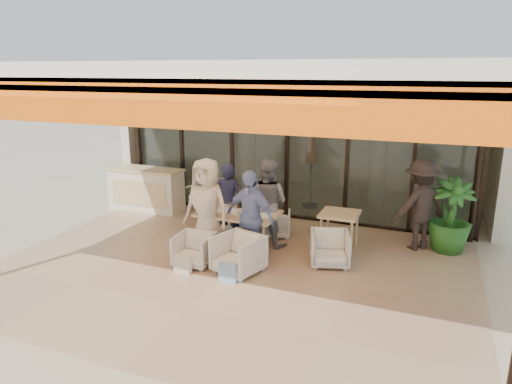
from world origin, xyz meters
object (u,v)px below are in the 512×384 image
chair_near_right (238,253)px  diner_grey (268,203)px  host_counter (146,189)px  dining_table (238,215)px  potted_palm (451,216)px  side_table (340,218)px  diner_navy (228,202)px  diner_periwinkle (250,217)px  chair_near_left (194,248)px  chair_far_left (239,214)px  chair_far_right (276,222)px  diner_cream (207,208)px  standing_woman (420,205)px  side_chair (330,247)px

chair_near_right → diner_grey: (-0.00, 1.40, 0.49)m
host_counter → dining_table: bearing=-25.3°
host_counter → potted_palm: 6.79m
dining_table → side_table: dining_table is taller
diner_navy → diner_periwinkle: bearing=121.0°
dining_table → chair_near_left: (-0.41, -0.96, -0.37)m
chair_far_left → chair_near_right: (0.84, -1.90, 0.00)m
chair_far_left → chair_near_right: size_ratio=0.99×
chair_far_right → chair_near_right: chair_near_right is taller
diner_grey → diner_cream: 1.23m
chair_near_right → diner_navy: 1.68m
diner_navy → diner_periwinkle: size_ratio=0.93×
diner_grey → standing_woman: bearing=-152.4°
potted_palm → host_counter: bearing=179.2°
side_chair → diner_grey: bearing=141.6°
chair_near_right → diner_periwinkle: size_ratio=0.44×
chair_far_right → diner_navy: (-0.84, -0.50, 0.49)m
dining_table → diner_navy: 0.61m
diner_periwinkle → standing_woman: bearing=46.6°
chair_far_left → diner_navy: bearing=99.3°
chair_far_left → potted_palm: potted_palm is taller
chair_far_left → chair_near_left: (0.00, -1.90, -0.05)m
chair_near_right → diner_cream: 1.12m
chair_far_left → chair_near_left: bearing=99.3°
diner_grey → diner_periwinkle: bearing=100.4°
diner_cream → diner_periwinkle: diner_cream is taller
host_counter → standing_woman: size_ratio=1.06×
diner_cream → side_chair: (2.19, 0.39, -0.57)m
chair_far_left → chair_far_right: chair_far_left is taller
host_counter → standing_woman: (6.24, -0.18, 0.34)m
side_table → chair_near_left: bearing=-143.2°
potted_palm → chair_far_right: bearing=-172.6°
diner_cream → standing_woman: 3.96m
diner_navy → side_chair: (2.19, -0.51, -0.44)m
chair_near_left → diner_cream: (0.00, 0.50, 0.59)m
diner_periwinkle → side_chair: (1.35, 0.39, -0.50)m
standing_woman → potted_palm: (0.55, 0.08, -0.17)m
chair_near_left → diner_navy: (0.00, 1.40, 0.46)m
chair_far_right → chair_near_left: chair_near_left is taller
host_counter → dining_table: host_counter is taller
diner_cream → dining_table: bearing=52.1°
host_counter → side_table: (4.87, -0.78, 0.11)m
host_counter → diner_navy: bearing=-20.8°
chair_far_left → chair_far_right: (0.84, 0.00, -0.07)m
chair_far_right → diner_navy: size_ratio=0.38×
potted_palm → diner_cream: bearing=-156.0°
diner_cream → side_table: (2.19, 1.14, -0.27)m
dining_table → chair_far_right: size_ratio=2.55×
chair_far_left → diner_navy: 0.65m
host_counter → chair_far_right: host_counter is taller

